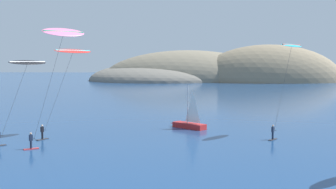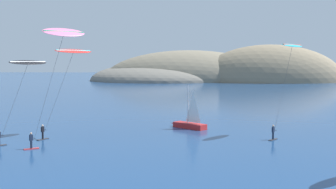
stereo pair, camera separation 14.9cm
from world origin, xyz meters
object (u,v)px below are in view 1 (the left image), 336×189
Objects in this scene: kitesurfer_red at (71,57)px; kitesurfer_cyan at (290,54)px; kitesurfer_pink at (61,41)px; sailboat_near at (188,123)px; kitesurfer_black at (25,69)px.

kitesurfer_cyan reaches higher than kitesurfer_red.
kitesurfer_pink is at bearing -84.01° from kitesurfer_red.
kitesurfer_cyan is at bearing -22.62° from sailboat_near.
kitesurfer_red reaches higher than sailboat_near.
kitesurfer_pink is (0.64, -6.13, 1.59)m from kitesurfer_red.
kitesurfer_pink is 1.37× the size of kitesurfer_black.
kitesurfer_pink reaches higher than kitesurfer_cyan.
sailboat_near is at bearing 29.10° from kitesurfer_black.
kitesurfer_red is 0.84× the size of kitesurfer_pink.
kitesurfer_red is at bearing -158.35° from sailboat_near.
sailboat_near is 15.91m from kitesurfer_cyan.
kitesurfer_cyan reaches higher than sailboat_near.
kitesurfer_pink reaches higher than sailboat_near.
kitesurfer_black is at bearing -170.61° from kitesurfer_cyan.
sailboat_near is 0.46× the size of kitesurfer_pink.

